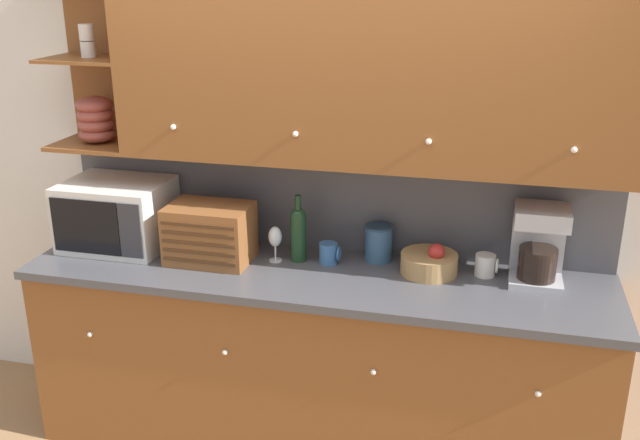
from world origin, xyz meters
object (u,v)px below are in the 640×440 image
bread_box (210,233)px  wine_glass (275,238)px  fruit_basket (429,263)px  mug (486,265)px  coffee_maker (539,244)px  microwave (117,214)px  storage_canister (379,243)px  wine_bottle (298,232)px  mug_blue_second (329,253)px

bread_box → wine_glass: (0.31, 0.07, -0.02)m
wine_glass → fruit_basket: bearing=2.7°
mug → coffee_maker: coffee_maker is taller
microwave → coffee_maker: coffee_maker is taller
wine_glass → storage_canister: 0.50m
wine_bottle → storage_canister: 0.39m
microwave → coffee_maker: size_ratio=1.41×
storage_canister → mug: storage_canister is taller
storage_canister → microwave: bearing=-174.3°
microwave → wine_glass: size_ratio=2.87×
wine_bottle → fruit_basket: (0.63, -0.00, -0.10)m
bread_box → wine_glass: 0.31m
bread_box → mug: size_ratio=3.75×
wine_glass → fruit_basket: 0.74m
bread_box → storage_canister: 0.81m
microwave → storage_canister: size_ratio=2.84×
fruit_basket → mug_blue_second: bearing=179.8°
mug → coffee_maker: (0.22, -0.00, 0.13)m
bread_box → coffee_maker: bearing=5.1°
mug_blue_second → mug: (0.73, 0.04, -0.00)m
wine_bottle → coffee_maker: (1.11, 0.03, 0.03)m
coffee_maker → mug: bearing=178.8°
microwave → storage_canister: 1.32m
wine_glass → mug: (0.99, 0.07, -0.07)m
wine_bottle → mug: (0.89, 0.04, -0.10)m
bread_box → storage_canister: bearing=14.2°
storage_canister → coffee_maker: 0.74m
mug → coffee_maker: size_ratio=0.29×
microwave → bread_box: bearing=-7.4°
microwave → fruit_basket: bearing=1.2°
wine_glass → bread_box: bearing=-167.6°
wine_bottle → coffee_maker: 1.11m
mug_blue_second → coffee_maker: 0.96m
storage_canister → mug: size_ratio=1.70×
bread_box → mug: (1.30, 0.14, -0.09)m
bread_box → wine_bottle: (0.41, 0.10, 0.01)m
mug_blue_second → storage_canister: storage_canister is taller
wine_bottle → mug_blue_second: (0.15, 0.00, -0.10)m
mug → microwave: bearing=-177.8°
storage_canister → fruit_basket: 0.28m
wine_bottle → storage_canister: wine_bottle is taller
microwave → storage_canister: (1.31, 0.13, -0.08)m
wine_bottle → fruit_basket: size_ratio=1.26×
mug_blue_second → bread_box: bearing=-169.7°
mug_blue_second → storage_canister: size_ratio=0.57×
microwave → mug_blue_second: size_ratio=4.94×
wine_glass → mug_blue_second: 0.27m
storage_canister → fruit_basket: storage_canister is taller
mug_blue_second → microwave: bearing=-178.2°
fruit_basket → bread_box: bearing=-174.5°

